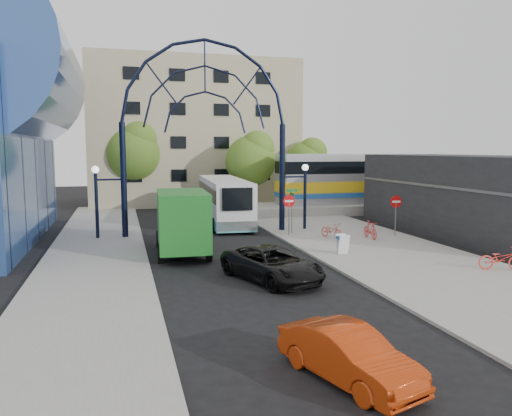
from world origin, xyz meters
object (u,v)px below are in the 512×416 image
object	(u,v)px
black_suv	(272,264)
bike_near_a	(332,230)
train_car	(415,177)
tree_north_a	(252,158)
tree_north_b	(134,151)
red_sedan	(348,355)
street_name_sign	(292,201)
city_bus	(224,200)
tree_north_c	(307,161)
gateway_arch	(205,97)
bike_far_a	(501,259)
sandwich_board	(342,242)
stop_sign	(289,205)
bike_near_b	(370,230)
do_not_enter_sign	(396,206)
green_truck	(182,222)

from	to	relation	value
black_suv	bike_near_a	xyz separation A→B (m)	(6.19, 8.02, -0.13)
bike_near_a	train_car	bearing A→B (deg)	20.94
tree_north_a	tree_north_b	xyz separation A→B (m)	(-10.00, 4.00, 0.66)
red_sedan	street_name_sign	bearing A→B (deg)	56.33
train_car	city_bus	bearing A→B (deg)	-170.20
street_name_sign	tree_north_c	xyz separation A→B (m)	(6.92, 15.33, 2.15)
tree_north_b	red_sedan	world-z (taller)	tree_north_b
gateway_arch	bike_far_a	xyz separation A→B (m)	(10.86, -13.02, -7.94)
gateway_arch	sandwich_board	xyz separation A→B (m)	(5.60, -8.02, -7.81)
stop_sign	bike_far_a	distance (m)	12.65
street_name_sign	bike_near_b	distance (m)	5.15
stop_sign	do_not_enter_sign	size ratio (longest dim) A/B	1.01
street_name_sign	city_bus	distance (m)	7.03
sandwich_board	green_truck	xyz separation A→B (m)	(-7.79, 2.73, 0.91)
green_truck	bike_near_b	world-z (taller)	green_truck
train_car	tree_north_b	bearing A→B (deg)	161.64
gateway_arch	green_truck	xyz separation A→B (m)	(-2.19, -5.29, -6.90)
sandwich_board	bike_near_b	world-z (taller)	bike_near_b
gateway_arch	bike_near_b	size ratio (longest dim) A/B	7.88
street_name_sign	bike_near_a	xyz separation A→B (m)	(1.74, -2.25, -1.56)
gateway_arch	do_not_enter_sign	size ratio (longest dim) A/B	5.50
tree_north_b	green_truck	xyz separation A→B (m)	(1.68, -21.22, -3.61)
bike_near_a	stop_sign	bearing A→B (deg)	121.50
stop_sign	train_car	bearing A→B (deg)	33.34
tree_north_a	tree_north_c	distance (m)	6.33
gateway_arch	street_name_sign	distance (m)	8.38
bike_near_b	red_sedan	bearing A→B (deg)	-116.97
train_car	red_sedan	world-z (taller)	train_car
bike_near_a	tree_north_a	bearing A→B (deg)	72.19
gateway_arch	tree_north_b	bearing A→B (deg)	103.68
street_name_sign	black_suv	bearing A→B (deg)	-113.43
stop_sign	bike_near_a	size ratio (longest dim) A/B	1.47
do_not_enter_sign	black_suv	size ratio (longest dim) A/B	0.49
street_name_sign	stop_sign	bearing A→B (deg)	-123.64
red_sedan	stop_sign	bearing A→B (deg)	57.00
bike_far_a	tree_north_a	bearing A→B (deg)	31.80
tree_north_b	black_suv	bearing A→B (deg)	-80.49
sandwich_board	black_suv	distance (m)	6.08
sandwich_board	street_name_sign	bearing A→B (deg)	93.46
black_suv	sandwich_board	bearing A→B (deg)	17.41
stop_sign	bike_near_b	xyz separation A→B (m)	(4.26, -2.47, -1.35)
sandwich_board	tree_north_a	world-z (taller)	tree_north_a
do_not_enter_sign	red_sedan	distance (m)	20.13
red_sedan	train_car	bearing A→B (deg)	36.77
stop_sign	gateway_arch	bearing A→B (deg)	157.37
city_bus	bike_far_a	bearing A→B (deg)	-60.46
bike_near_b	tree_north_c	bearing A→B (deg)	83.17
red_sedan	tree_north_c	bearing A→B (deg)	52.32
street_name_sign	green_truck	xyz separation A→B (m)	(-7.39, -3.89, -0.48)
street_name_sign	green_truck	size ratio (longest dim) A/B	0.42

